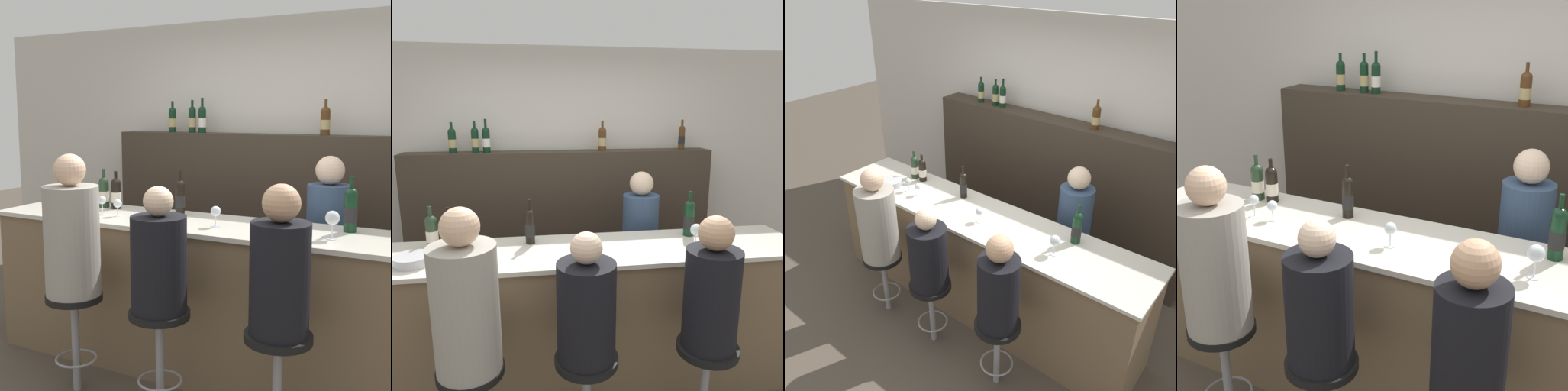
# 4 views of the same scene
# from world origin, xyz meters

# --- Properties ---
(wall_back) EXTENTS (6.40, 0.05, 2.60)m
(wall_back) POSITION_xyz_m (0.00, 1.84, 1.30)
(wall_back) COLOR beige
(wall_back) RESTS_ON ground_plane
(bar_counter) EXTENTS (3.23, 0.66, 1.04)m
(bar_counter) POSITION_xyz_m (0.00, 0.31, 0.52)
(bar_counter) COLOR brown
(bar_counter) RESTS_ON ground_plane
(back_bar_cabinet) EXTENTS (3.03, 0.28, 1.58)m
(back_bar_cabinet) POSITION_xyz_m (0.00, 1.61, 0.79)
(back_bar_cabinet) COLOR #382D23
(back_bar_cabinet) RESTS_ON ground_plane
(wine_bottle_counter_0) EXTENTS (0.08, 0.08, 0.30)m
(wine_bottle_counter_0) POSITION_xyz_m (-0.99, 0.48, 1.16)
(wine_bottle_counter_0) COLOR #233823
(wine_bottle_counter_0) RESTS_ON bar_counter
(wine_bottle_counter_1) EXTENTS (0.08, 0.08, 0.29)m
(wine_bottle_counter_1) POSITION_xyz_m (-0.88, 0.48, 1.16)
(wine_bottle_counter_1) COLOR black
(wine_bottle_counter_1) RESTS_ON bar_counter
(wine_bottle_counter_2) EXTENTS (0.07, 0.07, 0.32)m
(wine_bottle_counter_2) POSITION_xyz_m (-0.32, 0.48, 1.17)
(wine_bottle_counter_2) COLOR black
(wine_bottle_counter_2) RESTS_ON bar_counter
(wine_bottle_counter_3) EXTENTS (0.08, 0.08, 0.34)m
(wine_bottle_counter_3) POSITION_xyz_m (0.87, 0.48, 1.18)
(wine_bottle_counter_3) COLOR black
(wine_bottle_counter_3) RESTS_ON bar_counter
(wine_bottle_backbar_0) EXTENTS (0.07, 0.07, 0.29)m
(wine_bottle_backbar_0) POSITION_xyz_m (-1.03, 1.61, 1.70)
(wine_bottle_backbar_0) COLOR black
(wine_bottle_backbar_0) RESTS_ON back_bar_cabinet
(wine_bottle_backbar_1) EXTENTS (0.07, 0.07, 0.30)m
(wine_bottle_backbar_1) POSITION_xyz_m (-0.82, 1.61, 1.70)
(wine_bottle_backbar_1) COLOR black
(wine_bottle_backbar_1) RESTS_ON back_bar_cabinet
(wine_bottle_backbar_2) EXTENTS (0.07, 0.07, 0.32)m
(wine_bottle_backbar_2) POSITION_xyz_m (-0.72, 1.61, 1.71)
(wine_bottle_backbar_2) COLOR black
(wine_bottle_backbar_2) RESTS_ON back_bar_cabinet
(wine_bottle_backbar_3) EXTENTS (0.08, 0.08, 0.29)m
(wine_bottle_backbar_3) POSITION_xyz_m (0.41, 1.61, 1.70)
(wine_bottle_backbar_3) COLOR #4C2D14
(wine_bottle_backbar_3) RESTS_ON back_bar_cabinet
(wine_bottle_backbar_4) EXTENTS (0.07, 0.07, 0.30)m
(wine_bottle_backbar_4) POSITION_xyz_m (1.24, 1.61, 1.71)
(wine_bottle_backbar_4) COLOR #4C2D14
(wine_bottle_backbar_4) RESTS_ON back_bar_cabinet
(wine_glass_0) EXTENTS (0.07, 0.07, 0.14)m
(wine_glass_0) POSITION_xyz_m (-0.82, 0.23, 1.14)
(wine_glass_0) COLOR silver
(wine_glass_0) RESTS_ON bar_counter
(wine_glass_1) EXTENTS (0.06, 0.06, 0.12)m
(wine_glass_1) POSITION_xyz_m (-0.69, 0.23, 1.13)
(wine_glass_1) COLOR silver
(wine_glass_1) RESTS_ON bar_counter
(wine_glass_2) EXTENTS (0.07, 0.07, 0.13)m
(wine_glass_2) POSITION_xyz_m (0.08, 0.23, 1.14)
(wine_glass_2) COLOR silver
(wine_glass_2) RESTS_ON bar_counter
(wine_glass_3) EXTENTS (0.08, 0.08, 0.17)m
(wine_glass_3) POSITION_xyz_m (0.82, 0.23, 1.17)
(wine_glass_3) COLOR silver
(wine_glass_3) RESTS_ON bar_counter
(metal_bowl) EXTENTS (0.23, 0.23, 0.06)m
(metal_bowl) POSITION_xyz_m (-1.05, 0.20, 1.07)
(metal_bowl) COLOR #B7B7BC
(metal_bowl) RESTS_ON bar_counter
(bar_stool_left) EXTENTS (0.36, 0.36, 0.64)m
(bar_stool_left) POSITION_xyz_m (-0.66, -0.30, 0.50)
(bar_stool_left) COLOR gray
(bar_stool_left) RESTS_ON ground_plane
(guest_seated_left) EXTENTS (0.34, 0.34, 0.88)m
(guest_seated_left) POSITION_xyz_m (-0.66, -0.30, 1.02)
(guest_seated_left) COLOR gray
(guest_seated_left) RESTS_ON bar_stool_left
(bar_stool_middle) EXTENTS (0.36, 0.36, 0.64)m
(bar_stool_middle) POSITION_xyz_m (-0.03, -0.30, 0.50)
(bar_stool_middle) COLOR gray
(bar_stool_middle) RESTS_ON ground_plane
(guest_seated_middle) EXTENTS (0.32, 0.32, 0.72)m
(guest_seated_middle) POSITION_xyz_m (-0.03, -0.30, 0.95)
(guest_seated_middle) COLOR black
(guest_seated_middle) RESTS_ON bar_stool_middle
(bar_stool_right) EXTENTS (0.36, 0.36, 0.64)m
(bar_stool_right) POSITION_xyz_m (0.69, -0.30, 0.50)
(bar_stool_right) COLOR gray
(bar_stool_right) RESTS_ON ground_plane
(guest_seated_right) EXTENTS (0.31, 0.31, 0.78)m
(guest_seated_right) POSITION_xyz_m (0.69, -0.30, 0.98)
(guest_seated_right) COLOR black
(guest_seated_right) RESTS_ON bar_stool_right
(bartender) EXTENTS (0.31, 0.31, 1.47)m
(bartender) POSITION_xyz_m (0.63, 0.93, 0.68)
(bartender) COLOR #334766
(bartender) RESTS_ON ground_plane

